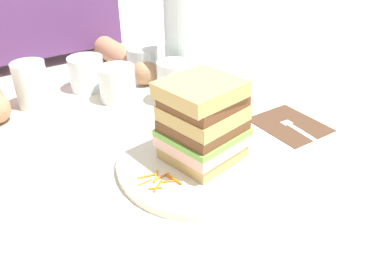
{
  "coord_description": "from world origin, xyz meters",
  "views": [
    {
      "loc": [
        -0.3,
        -0.43,
        0.36
      ],
      "look_at": [
        0.01,
        0.01,
        0.05
      ],
      "focal_mm": 35.5,
      "sensor_mm": 36.0,
      "label": 1
    }
  ],
  "objects_px": {
    "napkin_dark": "(290,124)",
    "empty_tumbler_1": "(87,73)",
    "empty_tumbler_2": "(32,84)",
    "knife": "(106,203)",
    "main_plate": "(202,160)",
    "water_bottle": "(182,34)",
    "sandwich": "(203,122)",
    "empty_tumbler_3": "(118,84)",
    "juice_glass": "(173,85)",
    "fork": "(298,128)",
    "empty_tumbler_0": "(143,64)"
  },
  "relations": [
    {
      "from": "water_bottle",
      "to": "empty_tumbler_1",
      "type": "relative_size",
      "value": 3.42
    },
    {
      "from": "main_plate",
      "to": "sandwich",
      "type": "distance_m",
      "value": 0.07
    },
    {
      "from": "water_bottle",
      "to": "napkin_dark",
      "type": "bearing_deg",
      "value": -77.34
    },
    {
      "from": "napkin_dark",
      "to": "empty_tumbler_2",
      "type": "height_order",
      "value": "empty_tumbler_2"
    },
    {
      "from": "juice_glass",
      "to": "fork",
      "type": "bearing_deg",
      "value": -61.97
    },
    {
      "from": "napkin_dark",
      "to": "empty_tumbler_0",
      "type": "height_order",
      "value": "empty_tumbler_0"
    },
    {
      "from": "knife",
      "to": "empty_tumbler_1",
      "type": "xyz_separation_m",
      "value": [
        0.13,
        0.4,
        0.04
      ]
    },
    {
      "from": "napkin_dark",
      "to": "water_bottle",
      "type": "height_order",
      "value": "water_bottle"
    },
    {
      "from": "sandwich",
      "to": "empty_tumbler_0",
      "type": "height_order",
      "value": "sandwich"
    },
    {
      "from": "knife",
      "to": "fork",
      "type": "bearing_deg",
      "value": -2.17
    },
    {
      "from": "sandwich",
      "to": "empty_tumbler_2",
      "type": "distance_m",
      "value": 0.41
    },
    {
      "from": "sandwich",
      "to": "knife",
      "type": "height_order",
      "value": "sandwich"
    },
    {
      "from": "empty_tumbler_1",
      "to": "empty_tumbler_2",
      "type": "xyz_separation_m",
      "value": [
        -0.12,
        -0.02,
        0.01
      ]
    },
    {
      "from": "empty_tumbler_1",
      "to": "knife",
      "type": "bearing_deg",
      "value": -108.47
    },
    {
      "from": "fork",
      "to": "juice_glass",
      "type": "relative_size",
      "value": 1.84
    },
    {
      "from": "water_bottle",
      "to": "sandwich",
      "type": "bearing_deg",
      "value": -117.96
    },
    {
      "from": "water_bottle",
      "to": "empty_tumbler_2",
      "type": "relative_size",
      "value": 2.83
    },
    {
      "from": "fork",
      "to": "empty_tumbler_3",
      "type": "height_order",
      "value": "empty_tumbler_3"
    },
    {
      "from": "napkin_dark",
      "to": "empty_tumbler_1",
      "type": "distance_m",
      "value": 0.47
    },
    {
      "from": "fork",
      "to": "knife",
      "type": "distance_m",
      "value": 0.38
    },
    {
      "from": "napkin_dark",
      "to": "empty_tumbler_0",
      "type": "distance_m",
      "value": 0.38
    },
    {
      "from": "empty_tumbler_1",
      "to": "water_bottle",
      "type": "bearing_deg",
      "value": -29.22
    },
    {
      "from": "fork",
      "to": "empty_tumbler_3",
      "type": "bearing_deg",
      "value": 124.73
    },
    {
      "from": "empty_tumbler_1",
      "to": "empty_tumbler_3",
      "type": "distance_m",
      "value": 0.1
    },
    {
      "from": "main_plate",
      "to": "empty_tumbler_3",
      "type": "bearing_deg",
      "value": 91.12
    },
    {
      "from": "main_plate",
      "to": "sandwich",
      "type": "relative_size",
      "value": 2.06
    },
    {
      "from": "main_plate",
      "to": "fork",
      "type": "distance_m",
      "value": 0.21
    },
    {
      "from": "main_plate",
      "to": "empty_tumbler_1",
      "type": "xyz_separation_m",
      "value": [
        -0.04,
        0.39,
        0.03
      ]
    },
    {
      "from": "fork",
      "to": "juice_glass",
      "type": "bearing_deg",
      "value": 118.03
    },
    {
      "from": "knife",
      "to": "water_bottle",
      "type": "xyz_separation_m",
      "value": [
        0.32,
        0.29,
        0.12
      ]
    },
    {
      "from": "sandwich",
      "to": "empty_tumbler_3",
      "type": "bearing_deg",
      "value": 91.03
    },
    {
      "from": "napkin_dark",
      "to": "juice_glass",
      "type": "height_order",
      "value": "juice_glass"
    },
    {
      "from": "empty_tumbler_0",
      "to": "main_plate",
      "type": "bearing_deg",
      "value": -104.22
    },
    {
      "from": "fork",
      "to": "knife",
      "type": "bearing_deg",
      "value": 177.83
    },
    {
      "from": "empty_tumbler_0",
      "to": "empty_tumbler_3",
      "type": "xyz_separation_m",
      "value": [
        -0.1,
        -0.07,
        -0.0
      ]
    },
    {
      "from": "empty_tumbler_0",
      "to": "empty_tumbler_1",
      "type": "height_order",
      "value": "empty_tumbler_0"
    },
    {
      "from": "water_bottle",
      "to": "empty_tumbler_2",
      "type": "bearing_deg",
      "value": 164.05
    },
    {
      "from": "empty_tumbler_0",
      "to": "empty_tumbler_1",
      "type": "distance_m",
      "value": 0.13
    },
    {
      "from": "empty_tumbler_2",
      "to": "juice_glass",
      "type": "bearing_deg",
      "value": -31.81
    },
    {
      "from": "knife",
      "to": "water_bottle",
      "type": "bearing_deg",
      "value": 41.75
    },
    {
      "from": "empty_tumbler_3",
      "to": "empty_tumbler_2",
      "type": "bearing_deg",
      "value": 154.04
    },
    {
      "from": "sandwich",
      "to": "empty_tumbler_2",
      "type": "bearing_deg",
      "value": 113.32
    },
    {
      "from": "empty_tumbler_0",
      "to": "empty_tumbler_2",
      "type": "xyz_separation_m",
      "value": [
        -0.26,
        0.01,
        0.01
      ]
    },
    {
      "from": "fork",
      "to": "empty_tumbler_1",
      "type": "height_order",
      "value": "empty_tumbler_1"
    },
    {
      "from": "juice_glass",
      "to": "napkin_dark",
      "type": "bearing_deg",
      "value": -59.19
    },
    {
      "from": "napkin_dark",
      "to": "juice_glass",
      "type": "relative_size",
      "value": 1.46
    },
    {
      "from": "sandwich",
      "to": "napkin_dark",
      "type": "bearing_deg",
      "value": 1.91
    },
    {
      "from": "water_bottle",
      "to": "empty_tumbler_1",
      "type": "height_order",
      "value": "water_bottle"
    },
    {
      "from": "fork",
      "to": "empty_tumbler_3",
      "type": "distance_m",
      "value": 0.39
    },
    {
      "from": "water_bottle",
      "to": "juice_glass",
      "type": "bearing_deg",
      "value": -135.21
    }
  ]
}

